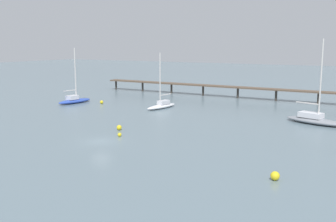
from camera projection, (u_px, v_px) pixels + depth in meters
name	position (u px, v px, depth m)	size (l,w,h in m)	color
ground_plane	(101.00, 141.00, 50.72)	(400.00, 400.00, 0.00)	slate
pier	(303.00, 87.00, 83.22)	(72.06, 3.76, 6.13)	brown
sailboat_gray	(315.00, 119.00, 61.74)	(9.97, 5.34, 13.00)	gray
sailboat_white	(162.00, 105.00, 76.56)	(2.83, 8.12, 10.58)	white
sailboat_blue	(74.00, 100.00, 83.25)	(3.21, 8.39, 11.41)	#2D4CB7
mooring_buoy_mid	(275.00, 176.00, 36.21)	(0.84, 0.84, 0.84)	yellow
mooring_buoy_near	(102.00, 102.00, 82.28)	(0.71, 0.71, 0.71)	yellow
mooring_buoy_far	(120.00, 135.00, 53.29)	(0.51, 0.51, 0.51)	yellow
mooring_buoy_outer	(119.00, 128.00, 57.30)	(0.73, 0.73, 0.73)	yellow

